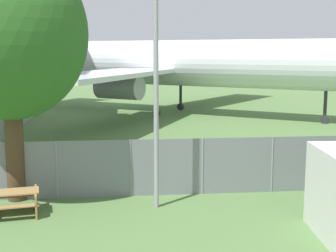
% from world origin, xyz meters
% --- Properties ---
extents(perimeter_fence, '(56.07, 0.07, 2.03)m').
position_xyz_m(perimeter_fence, '(0.00, 10.05, 1.01)').
color(perimeter_fence, gray).
rests_on(perimeter_fence, ground).
extents(airplane, '(36.22, 30.13, 11.35)m').
position_xyz_m(airplane, '(4.68, 31.40, 4.05)').
color(airplane, silver).
rests_on(airplane, ground).
extents(picnic_bench_near_cabin, '(1.86, 1.66, 0.76)m').
position_xyz_m(picnic_bench_near_cabin, '(-3.74, 8.53, 0.47)').
color(picnic_bench_near_cabin, '#A37A47').
rests_on(picnic_bench_near_cabin, ground).
extents(tree_near_hangar, '(5.15, 5.15, 8.45)m').
position_xyz_m(tree_near_hangar, '(-3.91, 10.07, 5.59)').
color(tree_near_hangar, '#4C3823').
rests_on(tree_near_hangar, ground).
extents(light_mast, '(0.44, 0.44, 8.75)m').
position_xyz_m(light_mast, '(0.80, 8.81, 5.26)').
color(light_mast, '#99999E').
rests_on(light_mast, ground).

